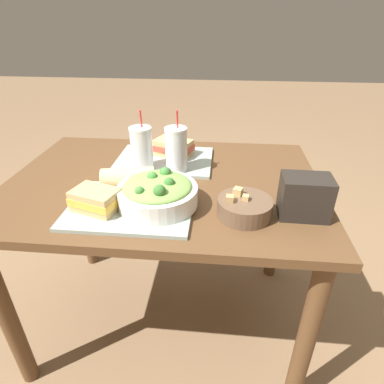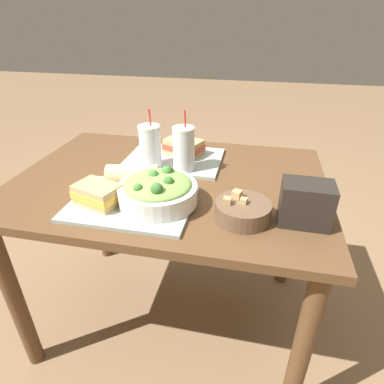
{
  "view_description": "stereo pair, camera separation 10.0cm",
  "coord_description": "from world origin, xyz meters",
  "px_view_note": "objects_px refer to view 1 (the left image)",
  "views": [
    {
      "loc": [
        0.21,
        -1.03,
        1.27
      ],
      "look_at": [
        0.12,
        -0.17,
        0.78
      ],
      "focal_mm": 30.0,
      "sensor_mm": 36.0,
      "label": 1
    },
    {
      "loc": [
        0.3,
        -1.01,
        1.27
      ],
      "look_at": [
        0.12,
        -0.17,
        0.78
      ],
      "focal_mm": 30.0,
      "sensor_mm": 36.0,
      "label": 2
    }
  ],
  "objects_px": {
    "baguette_near": "(129,179)",
    "sandwich_far": "(173,148)",
    "soup_bowl": "(244,207)",
    "sandwich_near": "(96,200)",
    "drink_cup_dark": "(142,150)",
    "drink_cup_red": "(176,151)",
    "napkin_folded": "(152,182)",
    "salad_bowl": "(158,192)",
    "chip_bag": "(305,197)"
  },
  "relations": [
    {
      "from": "baguette_near",
      "to": "sandwich_near",
      "type": "bearing_deg",
      "value": 142.27
    },
    {
      "from": "drink_cup_dark",
      "to": "chip_bag",
      "type": "distance_m",
      "value": 0.6
    },
    {
      "from": "salad_bowl",
      "to": "soup_bowl",
      "type": "bearing_deg",
      "value": -4.35
    },
    {
      "from": "salad_bowl",
      "to": "drink_cup_red",
      "type": "height_order",
      "value": "drink_cup_red"
    },
    {
      "from": "salad_bowl",
      "to": "chip_bag",
      "type": "height_order",
      "value": "chip_bag"
    },
    {
      "from": "sandwich_far",
      "to": "drink_cup_red",
      "type": "height_order",
      "value": "drink_cup_red"
    },
    {
      "from": "drink_cup_red",
      "to": "napkin_folded",
      "type": "height_order",
      "value": "drink_cup_red"
    },
    {
      "from": "sandwich_near",
      "to": "napkin_folded",
      "type": "height_order",
      "value": "sandwich_near"
    },
    {
      "from": "soup_bowl",
      "to": "sandwich_far",
      "type": "xyz_separation_m",
      "value": [
        -0.28,
        0.41,
        0.01
      ]
    },
    {
      "from": "chip_bag",
      "to": "napkin_folded",
      "type": "relative_size",
      "value": 0.75
    },
    {
      "from": "sandwich_near",
      "to": "salad_bowl",
      "type": "bearing_deg",
      "value": 31.31
    },
    {
      "from": "sandwich_near",
      "to": "drink_cup_dark",
      "type": "xyz_separation_m",
      "value": [
        0.07,
        0.3,
        0.04
      ]
    },
    {
      "from": "salad_bowl",
      "to": "sandwich_near",
      "type": "relative_size",
      "value": 1.53
    },
    {
      "from": "baguette_near",
      "to": "drink_cup_red",
      "type": "xyz_separation_m",
      "value": [
        0.14,
        0.17,
        0.04
      ]
    },
    {
      "from": "baguette_near",
      "to": "sandwich_far",
      "type": "bearing_deg",
      "value": -29.53
    },
    {
      "from": "soup_bowl",
      "to": "napkin_folded",
      "type": "xyz_separation_m",
      "value": [
        -0.32,
        0.19,
        -0.03
      ]
    },
    {
      "from": "soup_bowl",
      "to": "baguette_near",
      "type": "distance_m",
      "value": 0.39
    },
    {
      "from": "soup_bowl",
      "to": "drink_cup_dark",
      "type": "distance_m",
      "value": 0.46
    },
    {
      "from": "sandwich_near",
      "to": "drink_cup_dark",
      "type": "height_order",
      "value": "drink_cup_dark"
    },
    {
      "from": "baguette_near",
      "to": "chip_bag",
      "type": "height_order",
      "value": "chip_bag"
    },
    {
      "from": "baguette_near",
      "to": "sandwich_far",
      "type": "xyz_separation_m",
      "value": [
        0.1,
        0.31,
        -0.01
      ]
    },
    {
      "from": "salad_bowl",
      "to": "baguette_near",
      "type": "bearing_deg",
      "value": 142.96
    },
    {
      "from": "soup_bowl",
      "to": "sandwich_far",
      "type": "height_order",
      "value": "same"
    },
    {
      "from": "soup_bowl",
      "to": "sandwich_near",
      "type": "relative_size",
      "value": 1.01
    },
    {
      "from": "salad_bowl",
      "to": "napkin_folded",
      "type": "relative_size",
      "value": 1.28
    },
    {
      "from": "sandwich_far",
      "to": "chip_bag",
      "type": "xyz_separation_m",
      "value": [
        0.45,
        -0.4,
        0.02
      ]
    },
    {
      "from": "salad_bowl",
      "to": "napkin_folded",
      "type": "bearing_deg",
      "value": 108.25
    },
    {
      "from": "baguette_near",
      "to": "napkin_folded",
      "type": "distance_m",
      "value": 0.11
    },
    {
      "from": "baguette_near",
      "to": "chip_bag",
      "type": "xyz_separation_m",
      "value": [
        0.55,
        -0.09,
        0.01
      ]
    },
    {
      "from": "baguette_near",
      "to": "drink_cup_dark",
      "type": "bearing_deg",
      "value": -13.73
    },
    {
      "from": "salad_bowl",
      "to": "drink_cup_red",
      "type": "xyz_separation_m",
      "value": [
        0.02,
        0.25,
        0.03
      ]
    },
    {
      "from": "sandwich_far",
      "to": "drink_cup_dark",
      "type": "distance_m",
      "value": 0.18
    },
    {
      "from": "sandwich_near",
      "to": "drink_cup_red",
      "type": "height_order",
      "value": "drink_cup_red"
    },
    {
      "from": "soup_bowl",
      "to": "sandwich_near",
      "type": "distance_m",
      "value": 0.45
    },
    {
      "from": "baguette_near",
      "to": "sandwich_far",
      "type": "relative_size",
      "value": 1.03
    },
    {
      "from": "napkin_folded",
      "to": "sandwich_far",
      "type": "bearing_deg",
      "value": 79.2
    },
    {
      "from": "drink_cup_red",
      "to": "baguette_near",
      "type": "bearing_deg",
      "value": -129.8
    },
    {
      "from": "salad_bowl",
      "to": "sandwich_near",
      "type": "height_order",
      "value": "salad_bowl"
    },
    {
      "from": "soup_bowl",
      "to": "napkin_folded",
      "type": "height_order",
      "value": "soup_bowl"
    },
    {
      "from": "chip_bag",
      "to": "baguette_near",
      "type": "bearing_deg",
      "value": 172.01
    },
    {
      "from": "sandwich_near",
      "to": "baguette_near",
      "type": "xyz_separation_m",
      "value": [
        0.07,
        0.13,
        0.01
      ]
    },
    {
      "from": "sandwich_far",
      "to": "baguette_near",
      "type": "bearing_deg",
      "value": -86.01
    },
    {
      "from": "chip_bag",
      "to": "soup_bowl",
      "type": "bearing_deg",
      "value": -172.96
    },
    {
      "from": "drink_cup_red",
      "to": "chip_bag",
      "type": "xyz_separation_m",
      "value": [
        0.42,
        -0.25,
        -0.03
      ]
    },
    {
      "from": "salad_bowl",
      "to": "chip_bag",
      "type": "bearing_deg",
      "value": -0.24
    },
    {
      "from": "sandwich_far",
      "to": "sandwich_near",
      "type": "bearing_deg",
      "value": -88.56
    },
    {
      "from": "drink_cup_red",
      "to": "drink_cup_dark",
      "type": "bearing_deg",
      "value": 180.0
    },
    {
      "from": "soup_bowl",
      "to": "drink_cup_red",
      "type": "distance_m",
      "value": 0.37
    },
    {
      "from": "sandwich_near",
      "to": "napkin_folded",
      "type": "relative_size",
      "value": 0.84
    },
    {
      "from": "salad_bowl",
      "to": "baguette_near",
      "type": "xyz_separation_m",
      "value": [
        -0.11,
        0.09,
        -0.0
      ]
    }
  ]
}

